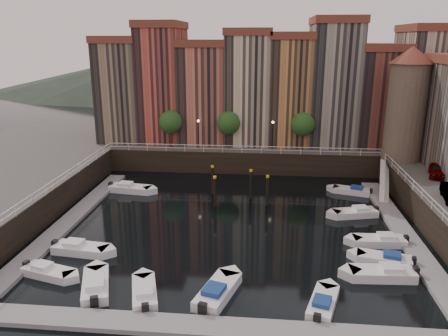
# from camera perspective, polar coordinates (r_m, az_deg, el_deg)

# --- Properties ---
(ground) EXTENTS (200.00, 200.00, 0.00)m
(ground) POSITION_cam_1_polar(r_m,az_deg,el_deg) (44.03, 1.10, -7.04)
(ground) COLOR black
(ground) RESTS_ON ground
(quay_far) EXTENTS (80.00, 20.00, 3.00)m
(quay_far) POSITION_cam_1_polar(r_m,az_deg,el_deg) (68.24, 2.83, 2.86)
(quay_far) COLOR black
(quay_far) RESTS_ON ground
(dock_left) EXTENTS (2.00, 28.00, 0.35)m
(dock_left) POSITION_cam_1_polar(r_m,az_deg,el_deg) (47.07, -19.19, -6.18)
(dock_left) COLOR gray
(dock_left) RESTS_ON ground
(dock_right) EXTENTS (2.00, 28.00, 0.35)m
(dock_right) POSITION_cam_1_polar(r_m,az_deg,el_deg) (44.90, 22.27, -7.63)
(dock_right) COLOR gray
(dock_right) RESTS_ON ground
(dock_near) EXTENTS (30.00, 2.00, 0.35)m
(dock_near) POSITION_cam_1_polar(r_m,az_deg,el_deg) (29.21, -1.69, -20.11)
(dock_near) COLOR gray
(dock_near) RESTS_ON ground
(mountains) EXTENTS (145.00, 100.00, 18.00)m
(mountains) POSITION_cam_1_polar(r_m,az_deg,el_deg) (150.56, 5.16, 12.77)
(mountains) COLOR #2D382D
(mountains) RESTS_ON ground
(far_terrace) EXTENTS (48.70, 10.30, 17.50)m
(far_terrace) POSITION_cam_1_polar(r_m,az_deg,el_deg) (64.09, 5.84, 10.49)
(far_terrace) COLOR #856E54
(far_terrace) RESTS_ON quay_far
(corner_tower) EXTENTS (5.20, 5.20, 13.80)m
(corner_tower) POSITION_cam_1_polar(r_m,az_deg,el_deg) (57.78, 22.77, 7.89)
(corner_tower) COLOR #6B5B4C
(corner_tower) RESTS_ON quay_right
(promenade_trees) EXTENTS (21.20, 3.20, 5.20)m
(promenade_trees) POSITION_cam_1_polar(r_m,az_deg,el_deg) (59.64, 1.23, 5.88)
(promenade_trees) COLOR black
(promenade_trees) RESTS_ON quay_far
(street_lamps) EXTENTS (10.36, 0.36, 4.18)m
(street_lamps) POSITION_cam_1_polar(r_m,az_deg,el_deg) (58.77, 1.48, 5.03)
(street_lamps) COLOR black
(street_lamps) RESTS_ON quay_far
(railings) EXTENTS (36.08, 34.04, 0.52)m
(railings) POSITION_cam_1_polar(r_m,az_deg,el_deg) (47.29, 1.59, -0.46)
(railings) COLOR white
(railings) RESTS_ON ground
(gangway) EXTENTS (2.78, 8.32, 3.73)m
(gangway) POSITION_cam_1_polar(r_m,az_deg,el_deg) (54.47, 20.23, -1.26)
(gangway) COLOR white
(gangway) RESTS_ON ground
(mooring_pilings) EXTENTS (6.76, 4.40, 3.78)m
(mooring_pilings) POSITION_cam_1_polar(r_m,az_deg,el_deg) (48.94, 1.59, -2.50)
(mooring_pilings) COLOR black
(mooring_pilings) RESTS_ON ground
(boat_left_0) EXTENTS (4.57, 2.68, 1.02)m
(boat_left_0) POSITION_cam_1_polar(r_m,az_deg,el_deg) (37.20, -22.06, -12.44)
(boat_left_0) COLOR white
(boat_left_0) RESTS_ON ground
(boat_left_1) EXTENTS (5.09, 2.30, 1.15)m
(boat_left_1) POSITION_cam_1_polar(r_m,az_deg,el_deg) (39.86, -18.32, -9.97)
(boat_left_1) COLOR white
(boat_left_1) RESTS_ON ground
(boat_left_4) EXTENTS (5.39, 2.57, 1.21)m
(boat_left_4) POSITION_cam_1_polar(r_m,az_deg,el_deg) (53.46, -12.23, -2.63)
(boat_left_4) COLOR white
(boat_left_4) RESTS_ON ground
(boat_right_0) EXTENTS (5.21, 2.15, 1.18)m
(boat_right_0) POSITION_cam_1_polar(r_m,az_deg,el_deg) (36.38, 20.13, -12.80)
(boat_right_0) COLOR white
(boat_right_0) RESTS_ON ground
(boat_right_1) EXTENTS (4.68, 2.59, 1.05)m
(boat_right_1) POSITION_cam_1_polar(r_m,az_deg,el_deg) (38.66, 20.34, -11.09)
(boat_right_1) COLOR white
(boat_right_1) RESTS_ON ground
(boat_right_2) EXTENTS (4.84, 1.97, 1.10)m
(boat_right_2) POSITION_cam_1_polar(r_m,az_deg,el_deg) (41.67, 19.73, -8.94)
(boat_right_2) COLOR white
(boat_right_2) RESTS_ON ground
(boat_right_3) EXTENTS (4.92, 2.80, 1.10)m
(boat_right_3) POSITION_cam_1_polar(r_m,az_deg,el_deg) (47.25, 16.84, -5.61)
(boat_right_3) COLOR white
(boat_right_3) RESTS_ON ground
(boat_right_4) EXTENTS (4.61, 2.80, 1.03)m
(boat_right_4) POSITION_cam_1_polar(r_m,az_deg,el_deg) (53.85, 16.43, -2.86)
(boat_right_4) COLOR white
(boat_right_4) RESTS_ON ground
(boat_near_0) EXTENTS (3.32, 5.14, 1.16)m
(boat_near_0) POSITION_cam_1_polar(r_m,az_deg,el_deg) (34.10, -16.42, -14.54)
(boat_near_0) COLOR white
(boat_near_0) RESTS_ON ground
(boat_near_1) EXTENTS (2.88, 4.69, 1.05)m
(boat_near_1) POSITION_cam_1_polar(r_m,az_deg,el_deg) (32.57, -10.36, -15.75)
(boat_near_1) COLOR white
(boat_near_1) RESTS_ON ground
(boat_near_2) EXTENTS (3.22, 5.35, 1.20)m
(boat_near_2) POSITION_cam_1_polar(r_m,az_deg,el_deg) (32.07, -0.92, -15.91)
(boat_near_2) COLOR white
(boat_near_2) RESTS_ON ground
(boat_near_3) EXTENTS (2.75, 4.56, 1.02)m
(boat_near_3) POSITION_cam_1_polar(r_m,az_deg,el_deg) (31.74, 12.78, -16.87)
(boat_near_3) COLOR white
(boat_near_3) RESTS_ON ground
(car_a) EXTENTS (2.83, 4.53, 1.44)m
(car_a) POSITION_cam_1_polar(r_m,az_deg,el_deg) (53.18, 26.11, -0.34)
(car_a) COLOR gray
(car_a) RESTS_ON quay_right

